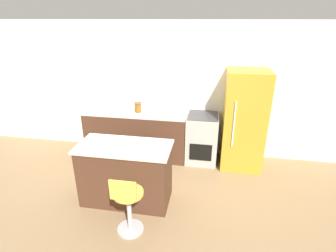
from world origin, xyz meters
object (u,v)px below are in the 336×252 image
at_px(refrigerator, 244,120).
at_px(kettle, 106,106).
at_px(mixing_bowl, 166,112).
at_px(oven_range, 202,138).
at_px(stool_chair, 128,204).

bearing_deg(refrigerator, kettle, 179.31).
xyz_separation_m(kettle, mixing_bowl, (1.21, 0.00, -0.04)).
bearing_deg(refrigerator, oven_range, 176.91).
xyz_separation_m(oven_range, mixing_bowl, (-0.71, -0.01, 0.51)).
bearing_deg(kettle, mixing_bowl, 0.00).
distance_m(kettle, mixing_bowl, 1.21).
relative_size(oven_range, kettle, 4.82).
distance_m(refrigerator, stool_chair, 2.61).
xyz_separation_m(oven_range, stool_chair, (-0.82, -2.08, -0.03)).
height_order(oven_range, stool_chair, oven_range).
xyz_separation_m(oven_range, kettle, (-1.92, -0.01, 0.55)).
relative_size(refrigerator, stool_chair, 2.06).
bearing_deg(kettle, refrigerator, -0.69).
bearing_deg(stool_chair, mixing_bowl, 86.91).
bearing_deg(oven_range, stool_chair, -111.47).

